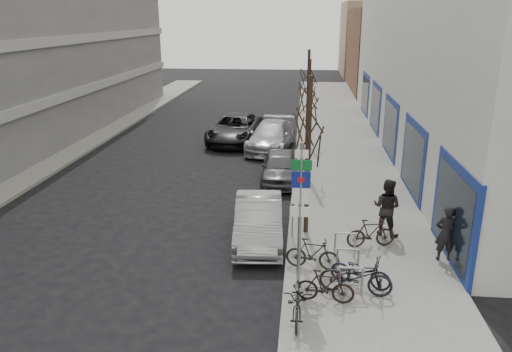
% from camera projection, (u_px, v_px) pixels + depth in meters
% --- Properties ---
extents(ground, '(120.00, 120.00, 0.00)m').
position_uv_depth(ground, '(214.00, 283.00, 14.27)').
color(ground, black).
rests_on(ground, ground).
extents(sidewalk_east, '(5.00, 70.00, 0.15)m').
position_uv_depth(sidewalk_east, '(347.00, 178.00, 23.31)').
color(sidewalk_east, slate).
rests_on(sidewalk_east, ground).
extents(sidewalk_west, '(3.00, 70.00, 0.15)m').
position_uv_depth(sidewalk_west, '(31.00, 168.00, 24.75)').
color(sidewalk_west, slate).
rests_on(sidewalk_west, ground).
extents(brick_building_far, '(12.00, 14.00, 8.00)m').
position_uv_depth(brick_building_far, '(413.00, 51.00, 49.73)').
color(brick_building_far, brown).
rests_on(brick_building_far, ground).
extents(tan_building_far, '(13.00, 12.00, 9.00)m').
position_uv_depth(tan_building_far, '(394.00, 39.00, 63.74)').
color(tan_building_far, '#937A5B').
rests_on(tan_building_far, ground).
extents(highway_sign_pole, '(0.55, 0.10, 4.20)m').
position_uv_depth(highway_sign_pole, '(300.00, 206.00, 13.29)').
color(highway_sign_pole, gray).
rests_on(highway_sign_pole, ground).
extents(bike_rack, '(0.66, 2.26, 0.83)m').
position_uv_depth(bike_rack, '(348.00, 259.00, 14.29)').
color(bike_rack, gray).
rests_on(bike_rack, sidewalk_east).
extents(tree_near, '(1.80, 1.80, 5.50)m').
position_uv_depth(tree_near, '(309.00, 119.00, 16.09)').
color(tree_near, black).
rests_on(tree_near, ground).
extents(tree_mid, '(1.80, 1.80, 5.50)m').
position_uv_depth(tree_mid, '(309.00, 91.00, 22.25)').
color(tree_mid, black).
rests_on(tree_mid, ground).
extents(tree_far, '(1.80, 1.80, 5.50)m').
position_uv_depth(tree_far, '(309.00, 75.00, 28.41)').
color(tree_far, black).
rests_on(tree_far, ground).
extents(meter_front, '(0.10, 0.08, 1.27)m').
position_uv_depth(meter_front, '(293.00, 216.00, 16.63)').
color(meter_front, gray).
rests_on(meter_front, sidewalk_east).
extents(meter_mid, '(0.10, 0.08, 1.27)m').
position_uv_depth(meter_mid, '(296.00, 168.00, 21.85)').
color(meter_mid, gray).
rests_on(meter_mid, sidewalk_east).
extents(meter_back, '(0.10, 0.08, 1.27)m').
position_uv_depth(meter_back, '(298.00, 139.00, 27.06)').
color(meter_back, gray).
rests_on(meter_back, sidewalk_east).
extents(bike_near_left, '(0.58, 1.92, 1.17)m').
position_uv_depth(bike_near_left, '(298.00, 297.00, 12.19)').
color(bike_near_left, black).
rests_on(bike_near_left, sidewalk_east).
extents(bike_near_right, '(1.57, 0.61, 0.93)m').
position_uv_depth(bike_near_right, '(325.00, 286.00, 12.92)').
color(bike_near_right, black).
rests_on(bike_near_right, sidewalk_east).
extents(bike_mid_curb, '(1.77, 1.10, 1.04)m').
position_uv_depth(bike_mid_curb, '(361.00, 269.00, 13.69)').
color(bike_mid_curb, black).
rests_on(bike_mid_curb, sidewalk_east).
extents(bike_mid_inner, '(1.66, 0.72, 0.98)m').
position_uv_depth(bike_mid_inner, '(313.00, 253.00, 14.64)').
color(bike_mid_inner, black).
rests_on(bike_mid_inner, sidewalk_east).
extents(bike_far_curb, '(2.01, 0.86, 1.19)m').
position_uv_depth(bike_far_curb, '(356.00, 274.00, 13.27)').
color(bike_far_curb, black).
rests_on(bike_far_curb, sidewalk_east).
extents(bike_far_inner, '(1.69, 0.84, 0.98)m').
position_uv_depth(bike_far_inner, '(371.00, 233.00, 16.03)').
color(bike_far_inner, black).
rests_on(bike_far_inner, sidewalk_east).
extents(parked_car_front, '(1.91, 4.57, 1.47)m').
position_uv_depth(parked_car_front, '(258.00, 220.00, 16.78)').
color(parked_car_front, '#99989D').
rests_on(parked_car_front, ground).
extents(parked_car_mid, '(1.79, 4.22, 1.42)m').
position_uv_depth(parked_car_mid, '(280.00, 167.00, 22.81)').
color(parked_car_mid, '#49484D').
rests_on(parked_car_mid, ground).
extents(parked_car_back, '(2.86, 5.64, 1.57)m').
position_uv_depth(parked_car_back, '(271.00, 136.00, 28.31)').
color(parked_car_back, '#A4A3A9').
rests_on(parked_car_back, ground).
extents(lane_car, '(3.14, 6.08, 1.64)m').
position_uv_depth(lane_car, '(235.00, 128.00, 30.06)').
color(lane_car, black).
rests_on(lane_car, ground).
extents(pedestrian_near, '(0.65, 0.43, 1.75)m').
position_uv_depth(pedestrian_near, '(446.00, 233.00, 15.05)').
color(pedestrian_near, black).
rests_on(pedestrian_near, sidewalk_east).
extents(pedestrian_far, '(0.89, 0.80, 2.01)m').
position_uv_depth(pedestrian_far, '(387.00, 207.00, 16.80)').
color(pedestrian_far, black).
rests_on(pedestrian_far, sidewalk_east).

